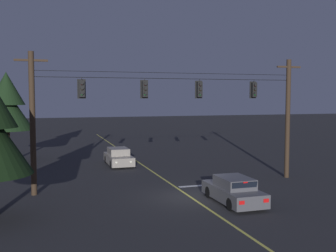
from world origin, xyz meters
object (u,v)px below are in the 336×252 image
at_px(traffic_light_right_inner, 254,90).
at_px(car_oncoming_lead, 119,157).
at_px(car_waiting_near_lane, 234,191).
at_px(traffic_light_leftmost, 82,89).
at_px(traffic_light_centre, 200,89).
at_px(tree_verge_near, 7,104).
at_px(traffic_light_left_inner, 145,89).

height_order(traffic_light_right_inner, car_oncoming_lead, traffic_light_right_inner).
bearing_deg(car_waiting_near_lane, traffic_light_leftmost, 145.61).
bearing_deg(traffic_light_centre, tree_verge_near, 134.14).
distance_m(traffic_light_left_inner, car_oncoming_lead, 10.02).
bearing_deg(traffic_light_left_inner, traffic_light_leftmost, 180.00).
bearing_deg(traffic_light_left_inner, car_oncoming_lead, 90.51).
height_order(car_waiting_near_lane, tree_verge_near, tree_verge_near).
relative_size(car_oncoming_lead, tree_verge_near, 0.58).
bearing_deg(car_waiting_near_lane, traffic_light_left_inner, 125.21).
relative_size(traffic_light_left_inner, traffic_light_centre, 1.00).
height_order(car_waiting_near_lane, car_oncoming_lead, same).
bearing_deg(traffic_light_right_inner, tree_verge_near, 141.91).
height_order(traffic_light_left_inner, car_waiting_near_lane, traffic_light_left_inner).
bearing_deg(car_waiting_near_lane, tree_verge_near, 124.76).
distance_m(car_waiting_near_lane, tree_verge_near, 21.91).
distance_m(traffic_light_centre, car_oncoming_lead, 10.66).
distance_m(traffic_light_left_inner, traffic_light_centre, 3.56).
bearing_deg(tree_verge_near, car_waiting_near_lane, -55.24).
height_order(car_oncoming_lead, tree_verge_near, tree_verge_near).
xyz_separation_m(traffic_light_leftmost, traffic_light_right_inner, (11.18, 0.00, 0.00)).
bearing_deg(car_oncoming_lead, traffic_light_left_inner, -89.49).
xyz_separation_m(traffic_light_leftmost, traffic_light_centre, (7.31, 0.00, 0.00)).
bearing_deg(car_oncoming_lead, tree_verge_near, 153.99).
xyz_separation_m(car_waiting_near_lane, car_oncoming_lead, (-3.57, 13.41, -0.00)).
xyz_separation_m(traffic_light_leftmost, tree_verge_near, (-5.01, 12.69, -1.07)).
xyz_separation_m(traffic_light_right_inner, car_oncoming_lead, (-7.51, 8.46, -5.37)).
xyz_separation_m(traffic_light_right_inner, tree_verge_near, (-16.19, 12.69, -1.07)).
height_order(traffic_light_right_inner, tree_verge_near, tree_verge_near).
distance_m(traffic_light_centre, traffic_light_right_inner, 3.88).
bearing_deg(tree_verge_near, traffic_light_left_inner, -55.41).
relative_size(car_waiting_near_lane, tree_verge_near, 0.57).
height_order(traffic_light_leftmost, traffic_light_centre, same).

